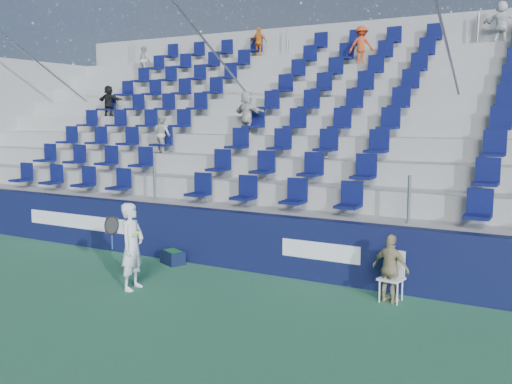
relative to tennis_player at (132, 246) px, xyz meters
The scene contains 7 objects.
ground 1.83m from the tennis_player, 34.20° to the right, with size 70.00×70.00×0.00m, color #30724C.
sponsor_wall 2.62m from the tennis_player, 58.48° to the left, with size 24.00×0.32×1.20m.
grandstand 7.56m from the tennis_player, 79.44° to the left, with size 24.00×8.17×6.63m.
tennis_player is the anchor object (origin of this frame).
line_judge_chair 4.71m from the tennis_player, 21.43° to the left, with size 0.44×0.45×0.87m.
line_judge 4.65m from the tennis_player, 19.81° to the left, with size 0.70×0.29×1.19m, color tan.
ball_bin 2.00m from the tennis_player, 104.86° to the left, with size 0.63×0.53×0.30m.
Camera 1 is at (5.64, -6.89, 3.15)m, focal length 40.00 mm.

